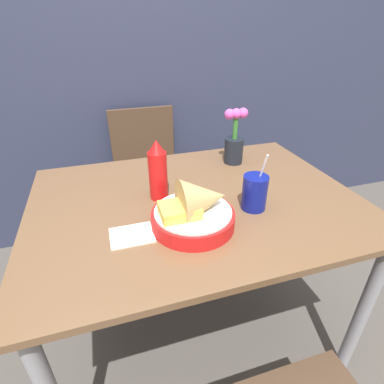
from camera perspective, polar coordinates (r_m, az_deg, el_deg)
The scene contains 9 objects.
ground_plane at distance 1.67m, azimuth 0.61°, elevation -24.48°, with size 12.00×12.00×0.00m, color #4C4742.
wall_window at distance 1.97m, azimuth -9.50°, elevation 27.76°, with size 7.00×0.06×2.60m.
dining_table at distance 1.19m, azimuth 0.78°, elevation -5.22°, with size 1.22×0.90×0.77m.
chair_far_window at distance 1.96m, azimuth -8.56°, elevation 4.25°, with size 0.40×0.40×0.90m.
food_basket at distance 0.96m, azimuth 0.82°, elevation -3.42°, with size 0.27×0.27×0.17m.
ketchup_bottle at distance 1.10m, azimuth -6.53°, elevation 4.00°, with size 0.07×0.07×0.23m.
drink_cup at distance 1.08m, azimuth 11.81°, elevation -0.27°, with size 0.09×0.09×0.22m.
flower_vase at distance 1.41m, azimuth 8.07°, elevation 9.52°, with size 0.11×0.09×0.26m.
napkin at distance 0.97m, azimuth -11.39°, elevation -8.08°, with size 0.13×0.11×0.01m.
Camera 1 is at (-0.31, -0.93, 1.36)m, focal length 28.00 mm.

